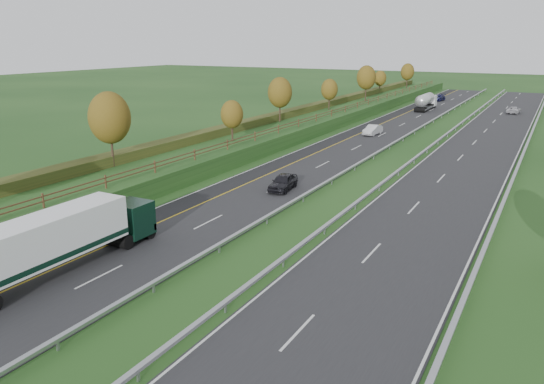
{
  "coord_description": "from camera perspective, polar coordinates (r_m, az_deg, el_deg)",
  "views": [
    {
      "loc": [
        25.59,
        -10.94,
        14.49
      ],
      "look_at": [
        5.19,
        26.78,
        2.2
      ],
      "focal_mm": 35.0,
      "sensor_mm": 36.0,
      "label": 1
    }
  ],
  "objects": [
    {
      "name": "median_barrier_near",
      "position": [
        74.97,
        12.56,
        4.94
      ],
      "size": [
        0.32,
        200.0,
        0.71
      ],
      "color": "#989BA0",
      "rests_on": "ground"
    },
    {
      "name": "road_tanker",
      "position": [
        120.71,
        16.23,
        9.36
      ],
      "size": [
        2.4,
        11.22,
        3.46
      ],
      "color": "silver",
      "rests_on": "near_carriageway"
    },
    {
      "name": "median_barrier_far",
      "position": [
        73.79,
        16.36,
        4.5
      ],
      "size": [
        0.32,
        200.0,
        0.71
      ],
      "color": "#989BA0",
      "rests_on": "ground"
    },
    {
      "name": "box_lorry",
      "position": [
        36.1,
        -22.64,
        -4.98
      ],
      "size": [
        2.58,
        16.28,
        4.06
      ],
      "color": "black",
      "rests_on": "near_carriageway"
    },
    {
      "name": "ground",
      "position": [
        69.77,
        13.19,
        3.58
      ],
      "size": [
        400.0,
        400.0,
        0.0
      ],
      "primitive_type": "plane",
      "color": "#1C4017",
      "rests_on": "ground"
    },
    {
      "name": "fence_left",
      "position": [
        79.22,
        2.59,
        7.43
      ],
      "size": [
        0.12,
        189.06,
        1.2
      ],
      "color": "#422B19",
      "rests_on": "embankment_left"
    },
    {
      "name": "car_silver_mid",
      "position": [
        86.22,
        10.78,
        6.59
      ],
      "size": [
        2.05,
        4.86,
        1.56
      ],
      "primitive_type": "imported",
      "rotation": [
        0.0,
        0.0,
        -0.08
      ],
      "color": "silver",
      "rests_on": "near_carriageway"
    },
    {
      "name": "hedge_left",
      "position": [
        82.6,
        -1.38,
        7.67
      ],
      "size": [
        2.2,
        180.0,
        1.1
      ],
      "primitive_type": "cube",
      "color": "#2F3C18",
      "rests_on": "embankment_left"
    },
    {
      "name": "far_carriageway",
      "position": [
        72.97,
        20.7,
        3.51
      ],
      "size": [
        10.5,
        200.0,
        0.04
      ],
      "primitive_type": "cube",
      "color": "#242427",
      "rests_on": "ground"
    },
    {
      "name": "trees_left",
      "position": [
        78.06,
        -1.12,
        10.01
      ],
      "size": [
        6.64,
        164.3,
        7.66
      ],
      "color": "#2D2116",
      "rests_on": "embankment_left"
    },
    {
      "name": "car_oncoming",
      "position": [
        120.85,
        24.55,
        8.03
      ],
      "size": [
        2.61,
        5.17,
        1.4
      ],
      "primitive_type": "imported",
      "rotation": [
        0.0,
        0.0,
        3.08
      ],
      "color": "silver",
      "rests_on": "far_carriageway"
    },
    {
      "name": "embankment_left",
      "position": [
        81.88,
        -0.15,
        6.51
      ],
      "size": [
        12.0,
        200.0,
        2.0
      ],
      "primitive_type": "cube",
      "color": "#1C4017",
      "rests_on": "ground"
    },
    {
      "name": "car_small_far",
      "position": [
        139.93,
        17.48,
        9.66
      ],
      "size": [
        2.79,
        5.59,
        1.56
      ],
      "primitive_type": "imported",
      "rotation": [
        0.0,
        0.0,
        -0.12
      ],
      "color": "#12153A",
      "rests_on": "near_carriageway"
    },
    {
      "name": "lane_markings",
      "position": [
        74.78,
        13.02,
        4.44
      ],
      "size": [
        26.75,
        200.0,
        0.01
      ],
      "color": "silver",
      "rests_on": "near_carriageway"
    },
    {
      "name": "hard_shoulder",
      "position": [
        78.12,
        5.85,
        5.23
      ],
      "size": [
        3.0,
        200.0,
        0.04
      ],
      "primitive_type": "cube",
      "color": "black",
      "rests_on": "ground"
    },
    {
      "name": "near_carriageway",
      "position": [
        76.79,
        8.44,
        4.95
      ],
      "size": [
        10.5,
        200.0,
        0.04
      ],
      "primitive_type": "cube",
      "color": "#242427",
      "rests_on": "ground"
    },
    {
      "name": "car_dark_near",
      "position": [
        53.11,
        1.2,
        1.09
      ],
      "size": [
        2.43,
        4.88,
        1.6
      ],
      "primitive_type": "imported",
      "rotation": [
        0.0,
        0.0,
        0.12
      ],
      "color": "black",
      "rests_on": "near_carriageway"
    },
    {
      "name": "outer_barrier_far",
      "position": [
        72.36,
        25.28,
        3.39
      ],
      "size": [
        0.32,
        200.0,
        0.71
      ],
      "color": "#989BA0",
      "rests_on": "ground"
    }
  ]
}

